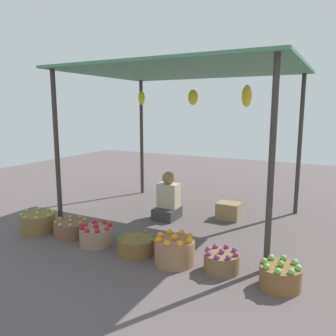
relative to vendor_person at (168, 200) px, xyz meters
name	(u,v)px	position (x,y,z in m)	size (l,w,h in m)	color
ground_plane	(185,219)	(0.28, 0.06, -0.30)	(14.00, 14.00, 0.00)	#5A4E4F
market_stall_structure	(187,80)	(0.29, 0.07, 1.94)	(3.43, 2.68, 2.40)	#38332D
vendor_person	(168,200)	(0.00, 0.00, 0.00)	(0.36, 0.44, 0.78)	#3C3939
basket_limes	(38,222)	(-1.43, -1.44, -0.17)	(0.49, 0.49, 0.30)	brown
basket_potatoes	(71,229)	(-0.85, -1.37, -0.19)	(0.47, 0.47, 0.26)	brown
basket_red_apples	(96,235)	(-0.33, -1.43, -0.18)	(0.44, 0.44, 0.29)	#95775B
basket_green_chilies	(137,246)	(0.31, -1.43, -0.20)	(0.47, 0.47, 0.23)	brown
basket_oranges	(175,251)	(0.85, -1.45, -0.14)	(0.47, 0.47, 0.36)	#9A6D4B
basket_purple_onions	(222,261)	(1.41, -1.39, -0.18)	(0.40, 0.40, 0.27)	brown
basket_green_apples	(280,276)	(2.05, -1.45, -0.17)	(0.41, 0.41, 0.29)	brown
wooden_crate_near_vendor	(229,211)	(0.91, 0.42, -0.16)	(0.37, 0.28, 0.27)	#917850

